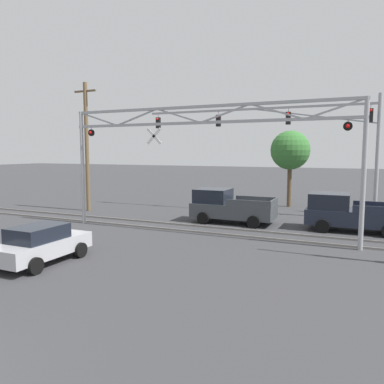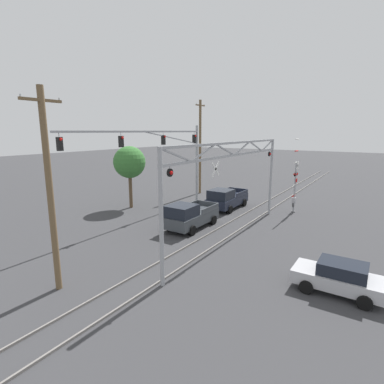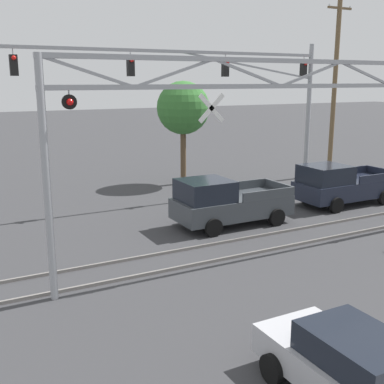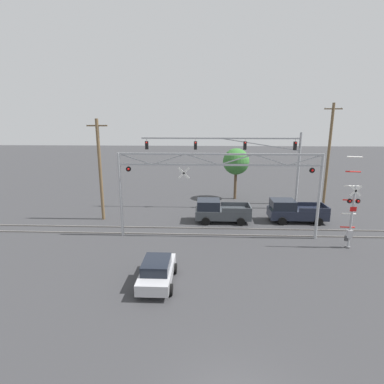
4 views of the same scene
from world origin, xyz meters
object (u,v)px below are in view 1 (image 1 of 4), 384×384
object	(u,v)px
crossing_gantry	(200,140)
utility_pole_left	(87,146)
traffic_signal_span	(303,131)
background_tree_beyond_span	(290,151)
sedan_waiting	(41,244)
pickup_truck_lead	(228,207)
pickup_truck_following	(349,213)

from	to	relation	value
crossing_gantry	utility_pole_left	size ratio (longest dim) A/B	1.68
traffic_signal_span	background_tree_beyond_span	distance (m)	4.18
crossing_gantry	sedan_waiting	bearing A→B (deg)	-117.25
crossing_gantry	sedan_waiting	distance (m)	8.89
pickup_truck_lead	utility_pole_left	xyz separation A→B (m)	(-10.61, 0.20, 3.68)
sedan_waiting	utility_pole_left	size ratio (longest dim) A/B	0.42
pickup_truck_following	utility_pole_left	size ratio (longest dim) A/B	0.56
traffic_signal_span	sedan_waiting	distance (m)	17.52
utility_pole_left	background_tree_beyond_span	size ratio (longest dim) A/B	1.55
pickup_truck_following	background_tree_beyond_span	xyz separation A→B (m)	(-4.46, 7.83, 3.33)
utility_pole_left	background_tree_beyond_span	bearing A→B (deg)	31.87
pickup_truck_following	traffic_signal_span	bearing A→B (deg)	126.85
pickup_truck_lead	utility_pole_left	size ratio (longest dim) A/B	0.54
pickup_truck_lead	background_tree_beyond_span	xyz separation A→B (m)	(2.17, 8.15, 3.33)
pickup_truck_lead	sedan_waiting	distance (m)	11.37
crossing_gantry	pickup_truck_following	xyz separation A→B (m)	(6.94, 3.97, -3.85)
pickup_truck_lead	background_tree_beyond_span	bearing A→B (deg)	75.07
crossing_gantry	pickup_truck_following	distance (m)	8.87
crossing_gantry	utility_pole_left	bearing A→B (deg)	159.51
pickup_truck_following	background_tree_beyond_span	distance (m)	9.61
crossing_gantry	background_tree_beyond_span	bearing A→B (deg)	78.16
background_tree_beyond_span	pickup_truck_lead	bearing A→B (deg)	-104.93
pickup_truck_following	background_tree_beyond_span	world-z (taller)	background_tree_beyond_span
pickup_truck_lead	sedan_waiting	world-z (taller)	pickup_truck_lead
pickup_truck_lead	background_tree_beyond_span	distance (m)	9.07
traffic_signal_span	pickup_truck_following	bearing A→B (deg)	-53.15
pickup_truck_lead	pickup_truck_following	xyz separation A→B (m)	(6.64, 0.32, 0.00)
sedan_waiting	background_tree_beyond_span	xyz separation A→B (m)	(6.09, 18.82, 3.56)
pickup_truck_following	sedan_waiting	distance (m)	15.24
traffic_signal_span	pickup_truck_following	size ratio (longest dim) A/B	3.16
traffic_signal_span	pickup_truck_following	world-z (taller)	traffic_signal_span
pickup_truck_lead	utility_pole_left	bearing A→B (deg)	178.90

